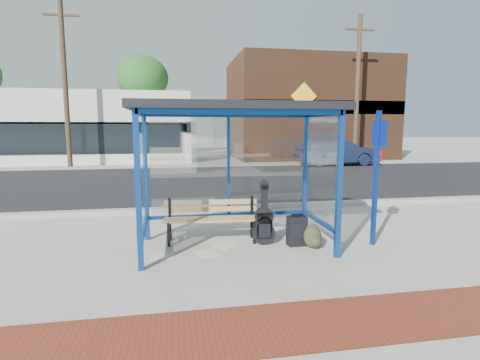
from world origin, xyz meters
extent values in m
plane|color=#B2ADA0|center=(0.00, 0.00, 0.00)|extent=(120.00, 120.00, 0.00)
cube|color=maroon|center=(0.00, -2.60, 0.01)|extent=(60.00, 1.00, 0.01)
cube|color=gray|center=(0.00, 2.90, 0.06)|extent=(60.00, 0.25, 0.12)
cube|color=black|center=(0.00, 8.00, 0.00)|extent=(60.00, 10.00, 0.00)
cube|color=gray|center=(0.00, 13.10, 0.06)|extent=(60.00, 0.25, 0.12)
cube|color=#B2ADA0|center=(0.00, 15.00, 0.00)|extent=(60.00, 4.00, 0.01)
cube|color=navy|center=(-1.50, -0.75, 1.15)|extent=(0.08, 0.08, 2.30)
cube|color=navy|center=(1.50, -0.75, 1.15)|extent=(0.08, 0.08, 2.30)
cube|color=navy|center=(-1.50, 0.75, 1.15)|extent=(0.08, 0.08, 2.30)
cube|color=navy|center=(1.50, 0.75, 1.15)|extent=(0.08, 0.08, 2.30)
cube|color=navy|center=(0.00, 0.75, 2.26)|extent=(3.00, 0.08, 0.08)
cube|color=navy|center=(0.00, -0.75, 2.26)|extent=(3.00, 0.08, 0.08)
cube|color=navy|center=(-1.50, 0.00, 2.26)|extent=(0.08, 1.50, 0.08)
cube|color=navy|center=(1.50, 0.00, 2.26)|extent=(0.08, 1.50, 0.08)
cube|color=navy|center=(0.00, 0.75, 0.40)|extent=(3.00, 0.08, 0.06)
cube|color=navy|center=(-1.50, 0.00, 0.40)|extent=(0.08, 1.50, 0.06)
cube|color=navy|center=(1.50, 0.00, 0.40)|extent=(0.08, 1.50, 0.06)
cube|color=navy|center=(0.00, 0.75, 1.35)|extent=(0.05, 0.05, 1.90)
cube|color=silver|center=(0.00, 0.75, 1.31)|extent=(2.84, 0.01, 1.82)
cube|color=silver|center=(-1.50, 0.00, 1.31)|extent=(0.02, 1.34, 1.82)
cube|color=silver|center=(1.50, 0.00, 1.31)|extent=(0.02, 1.34, 1.82)
cube|color=black|center=(0.00, 0.00, 2.36)|extent=(3.30, 1.80, 0.12)
cube|color=silver|center=(-9.00, 18.00, 2.00)|extent=(18.00, 6.00, 4.00)
cube|color=black|center=(-9.00, 15.05, 2.00)|extent=(18.00, 0.10, 0.60)
cube|color=black|center=(-9.00, 14.98, 1.40)|extent=(17.00, 0.04, 1.60)
cube|color=#59331E|center=(8.00, 18.50, 3.20)|extent=(10.00, 7.00, 6.40)
cube|color=black|center=(8.00, 15.05, 3.20)|extent=(10.00, 0.10, 0.80)
cube|color=yellow|center=(6.50, 14.95, 3.80)|extent=(1.56, 0.06, 1.56)
cylinder|color=#4C3826|center=(-3.00, 22.00, 2.50)|extent=(0.36, 0.36, 5.00)
ellipsoid|color=#19581F|center=(-3.00, 22.00, 5.50)|extent=(3.60, 3.60, 3.06)
cylinder|color=#4C3826|center=(12.50, 22.00, 2.50)|extent=(0.36, 0.36, 5.00)
ellipsoid|color=#19581F|center=(12.50, 22.00, 5.50)|extent=(3.60, 3.60, 3.06)
cylinder|color=#4C3826|center=(-6.00, 13.40, 4.00)|extent=(0.24, 0.24, 8.00)
cube|color=#4C3826|center=(-6.00, 13.40, 7.20)|extent=(1.60, 0.10, 0.10)
cylinder|color=#4C3826|center=(9.00, 13.40, 4.00)|extent=(0.24, 0.24, 8.00)
cube|color=#4C3826|center=(9.00, 13.40, 7.20)|extent=(1.60, 0.10, 0.10)
cube|color=black|center=(-1.12, 0.27, 0.21)|extent=(0.05, 0.05, 0.42)
cube|color=black|center=(-1.09, 0.63, 0.40)|extent=(0.05, 0.05, 0.79)
cube|color=black|center=(-1.11, 0.45, 0.21)|extent=(0.07, 0.38, 0.05)
cube|color=black|center=(0.37, 0.17, 0.21)|extent=(0.05, 0.05, 0.42)
cube|color=black|center=(0.39, 0.53, 0.40)|extent=(0.05, 0.05, 0.79)
cube|color=black|center=(0.38, 0.35, 0.21)|extent=(0.07, 0.38, 0.05)
cube|color=tan|center=(-0.37, 0.25, 0.42)|extent=(1.68, 0.20, 0.03)
cube|color=tan|center=(-0.37, 0.35, 0.42)|extent=(1.68, 0.20, 0.03)
cube|color=tan|center=(-0.36, 0.45, 0.42)|extent=(1.68, 0.20, 0.03)
cube|color=tan|center=(-0.35, 0.55, 0.42)|extent=(1.68, 0.20, 0.03)
cube|color=tan|center=(-0.35, 0.59, 0.56)|extent=(1.68, 0.14, 0.09)
cube|color=tan|center=(-0.35, 0.59, 0.69)|extent=(1.68, 0.14, 0.09)
cylinder|color=black|center=(0.53, 0.11, 0.19)|extent=(0.39, 0.12, 0.39)
cylinder|color=black|center=(0.53, 0.11, 0.50)|extent=(0.33, 0.12, 0.32)
cube|color=black|center=(0.53, 0.11, 0.34)|extent=(0.28, 0.12, 0.46)
cube|color=black|center=(0.53, 0.11, 0.82)|extent=(0.10, 0.10, 0.46)
cube|color=black|center=(0.53, 0.11, 1.02)|extent=(0.14, 0.10, 0.09)
cube|color=black|center=(1.07, -0.06, 0.26)|extent=(0.33, 0.22, 0.51)
cylinder|color=black|center=(0.95, -0.06, 0.02)|extent=(0.05, 0.19, 0.05)
cylinder|color=black|center=(1.19, -0.06, 0.02)|extent=(0.05, 0.19, 0.05)
cube|color=black|center=(1.07, -0.06, 0.55)|extent=(0.21, 0.04, 0.04)
cube|color=black|center=(1.07, -0.17, 0.28)|extent=(0.26, 0.02, 0.28)
ellipsoid|color=#2E2F1A|center=(1.30, -0.23, 0.19)|extent=(0.34, 0.25, 0.38)
ellipsoid|color=#2E2F1A|center=(1.31, -0.35, 0.14)|extent=(0.20, 0.14, 0.20)
cube|color=#2E2F1A|center=(1.30, -0.21, 0.37)|extent=(0.11, 0.05, 0.03)
cube|color=#0D2C97|center=(2.40, -0.25, 1.16)|extent=(0.09, 0.09, 2.32)
cube|color=#0D2C97|center=(2.44, -0.23, 1.93)|extent=(0.14, 0.27, 0.43)
cube|color=white|center=(-1.21, -0.24, 0.00)|extent=(0.38, 0.30, 0.01)
cube|color=white|center=(-0.17, 0.13, 0.00)|extent=(0.42, 0.43, 0.01)
cube|color=white|center=(-0.50, -0.22, 0.00)|extent=(0.39, 0.45, 0.01)
imported|color=#162040|center=(7.59, 12.61, 0.71)|extent=(4.39, 1.76, 1.42)
cylinder|color=#B70D10|center=(10.77, 13.67, 0.28)|extent=(0.18, 0.18, 0.55)
sphere|color=#B70D10|center=(10.77, 13.67, 0.58)|extent=(0.20, 0.20, 0.20)
cylinder|color=#B70D10|center=(10.77, 13.67, 0.37)|extent=(0.30, 0.12, 0.09)
camera|label=1|loc=(-1.00, -6.07, 2.05)|focal=28.00mm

